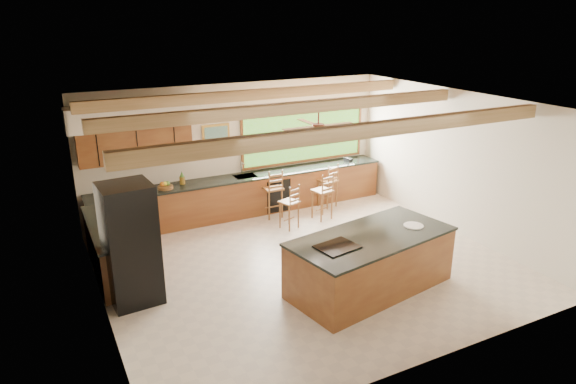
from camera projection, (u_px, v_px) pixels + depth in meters
name	position (u px, v px, depth m)	size (l,w,h in m)	color
ground	(306.00, 264.00, 9.63)	(7.20, 7.20, 0.00)	beige
room_shell	(282.00, 143.00, 9.38)	(7.27, 6.54, 3.02)	beige
counter_run	(218.00, 206.00, 11.25)	(7.12, 3.10, 1.24)	brown
island	(370.00, 262.00, 8.63)	(3.02, 1.80, 1.01)	brown
refrigerator	(130.00, 244.00, 8.11)	(0.83, 0.81, 2.00)	black
bar_stool_a	(273.00, 189.00, 11.62)	(0.41, 0.41, 1.15)	brown
bar_stool_b	(290.00, 203.00, 11.02)	(0.46, 0.46, 1.00)	brown
bar_stool_c	(324.00, 192.00, 11.52)	(0.46, 0.46, 1.11)	brown
bar_stool_d	(329.00, 182.00, 12.27)	(0.47, 0.47, 1.09)	brown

